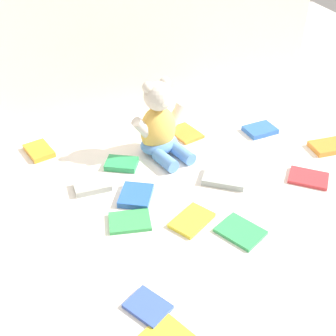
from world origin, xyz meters
TOP-DOWN VIEW (x-y plane):
  - ground_plane at (0.00, 0.00)m, footprint 3.20×3.20m
  - backdrop_drape at (0.00, 0.45)m, footprint 1.53×0.03m
  - teddy_bear at (0.06, 0.13)m, footprint 0.22×0.22m
  - book_case_0 at (-0.15, -0.47)m, footprint 0.11×0.12m
  - book_case_1 at (-0.12, -0.18)m, footprint 0.13×0.10m
  - book_case_2 at (0.05, -0.23)m, footprint 0.14×0.13m
  - book_case_3 at (0.45, 0.15)m, footprint 0.12×0.10m
  - book_case_4 at (0.63, -0.03)m, footprint 0.13×0.09m
  - book_case_6 at (0.46, -0.16)m, footprint 0.15×0.14m
  - book_case_7 at (-0.08, 0.09)m, footprint 0.12×0.11m
  - book_case_8 at (-0.08, -0.08)m, footprint 0.13×0.14m
  - book_case_9 at (-0.19, -0.00)m, footprint 0.11×0.07m
  - book_case_10 at (0.21, -0.09)m, footprint 0.16×0.14m
  - book_case_11 at (0.16, -0.31)m, footprint 0.14×0.15m
  - book_case_12 at (-0.33, 0.25)m, footprint 0.11×0.13m
  - book_case_13 at (0.18, 0.21)m, footprint 0.12×0.14m

SIDE VIEW (x-z plane):
  - ground_plane at x=0.00m, z-range 0.00..0.00m
  - book_case_11 at x=0.16m, z-range 0.00..0.01m
  - book_case_13 at x=0.18m, z-range 0.00..0.01m
  - book_case_0 at x=-0.15m, z-range 0.00..0.01m
  - book_case_6 at x=0.46m, z-range 0.00..0.01m
  - book_case_1 at x=-0.12m, z-range 0.00..0.01m
  - book_case_2 at x=0.05m, z-range 0.00..0.01m
  - book_case_12 at x=-0.33m, z-range 0.00..0.02m
  - book_case_3 at x=0.45m, z-range 0.00..0.02m
  - book_case_8 at x=-0.08m, z-range 0.00..0.02m
  - book_case_9 at x=-0.19m, z-range 0.00..0.02m
  - book_case_7 at x=-0.08m, z-range 0.00..0.02m
  - book_case_4 at x=0.63m, z-range 0.00..0.02m
  - book_case_10 at x=0.21m, z-range 0.00..0.02m
  - teddy_bear at x=0.06m, z-range -0.03..0.23m
  - backdrop_drape at x=0.00m, z-range 0.00..0.76m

